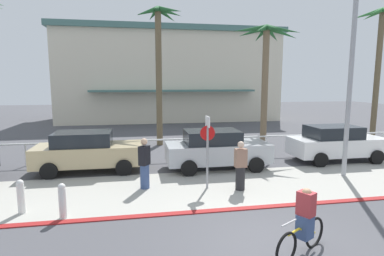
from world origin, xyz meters
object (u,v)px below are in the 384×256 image
(cyclist_yellow_0, at_px, (304,223))
(pedestrian_0, at_px, (145,165))
(car_white_3, at_px, (336,143))
(palm_tree_3, at_px, (266,54))
(bollard_1, at_px, (62,201))
(pedestrian_1, at_px, (240,168))
(palm_tree_2, at_px, (159,44))
(car_silver_2, at_px, (216,149))
(palm_tree_4, at_px, (380,43))
(car_tan_1, at_px, (88,151))
(stop_sign_bike_lane, at_px, (207,142))
(streetlight_curb, at_px, (355,67))
(bollard_0, at_px, (21,196))

(cyclist_yellow_0, relative_size, pedestrian_0, 0.90)
(car_white_3, bearing_deg, palm_tree_3, 122.97)
(bollard_1, xyz_separation_m, pedestrian_1, (5.53, 1.31, 0.29))
(palm_tree_2, distance_m, car_silver_2, 7.84)
(cyclist_yellow_0, bearing_deg, palm_tree_4, 45.49)
(car_silver_2, relative_size, pedestrian_1, 2.55)
(palm_tree_4, bearing_deg, palm_tree_2, 179.50)
(palm_tree_3, relative_size, car_tan_1, 1.55)
(stop_sign_bike_lane, bearing_deg, car_white_3, 21.56)
(palm_tree_4, height_order, pedestrian_1, palm_tree_4)
(streetlight_curb, bearing_deg, palm_tree_2, 130.57)
(stop_sign_bike_lane, relative_size, bollard_1, 2.56)
(streetlight_curb, distance_m, car_white_3, 4.37)
(bollard_0, distance_m, pedestrian_1, 6.81)
(palm_tree_4, relative_size, cyclist_yellow_0, 5.26)
(pedestrian_1, bearing_deg, stop_sign_bike_lane, 160.42)
(bollard_0, xyz_separation_m, cyclist_yellow_0, (6.77, -3.35, 0.18))
(streetlight_curb, xyz_separation_m, pedestrian_0, (-7.88, 0.11, -3.43))
(palm_tree_3, relative_size, cyclist_yellow_0, 4.23)
(palm_tree_2, xyz_separation_m, car_silver_2, (1.96, -5.69, -5.03))
(streetlight_curb, height_order, pedestrian_1, streetlight_curb)
(stop_sign_bike_lane, xyz_separation_m, cyclist_yellow_0, (1.09, -4.49, -0.98))
(palm_tree_4, xyz_separation_m, car_silver_2, (-12.40, -5.56, -5.40))
(palm_tree_4, bearing_deg, car_tan_1, -164.27)
(palm_tree_2, xyz_separation_m, pedestrian_1, (2.08, -8.49, -5.10))
(palm_tree_4, bearing_deg, car_silver_2, -155.84)
(car_white_3, bearing_deg, bollard_0, -162.93)
(car_white_3, xyz_separation_m, cyclist_yellow_0, (-5.80, -7.22, -0.18))
(bollard_1, height_order, pedestrian_0, pedestrian_0)
(palm_tree_2, bearing_deg, bollard_0, -116.83)
(car_silver_2, distance_m, pedestrian_1, 2.81)
(stop_sign_bike_lane, distance_m, bollard_1, 4.90)
(streetlight_curb, bearing_deg, cyclist_yellow_0, -134.30)
(streetlight_curb, relative_size, pedestrian_0, 4.16)
(bollard_0, relative_size, cyclist_yellow_0, 0.62)
(streetlight_curb, height_order, car_white_3, streetlight_curb)
(bollard_0, bearing_deg, car_white_3, 17.07)
(bollard_1, bearing_deg, streetlight_curb, 10.83)
(pedestrian_0, bearing_deg, palm_tree_2, 81.48)
(bollard_0, xyz_separation_m, palm_tree_2, (4.68, 9.24, 5.38))
(bollard_0, bearing_deg, pedestrian_0, 23.08)
(car_white_3, bearing_deg, cyclist_yellow_0, -128.80)
(palm_tree_2, height_order, cyclist_yellow_0, palm_tree_2)
(bollard_1, height_order, car_white_3, car_white_3)
(streetlight_curb, relative_size, palm_tree_4, 0.88)
(streetlight_curb, distance_m, car_silver_2, 6.25)
(bollard_1, distance_m, streetlight_curb, 11.01)
(bollard_1, xyz_separation_m, car_white_3, (11.34, 4.42, 0.35))
(car_white_3, bearing_deg, pedestrian_1, -151.86)
(cyclist_yellow_0, bearing_deg, palm_tree_2, 99.45)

